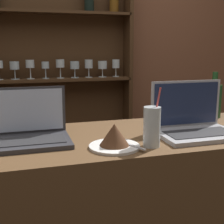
{
  "coord_description": "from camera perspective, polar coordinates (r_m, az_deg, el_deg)",
  "views": [
    {
      "loc": [
        -0.34,
        -0.96,
        1.33
      ],
      "look_at": [
        0.04,
        0.32,
        1.06
      ],
      "focal_mm": 50.0,
      "sensor_mm": 36.0,
      "label": 1
    }
  ],
  "objects": [
    {
      "name": "back_wall",
      "position": [
        2.57,
        -9.03,
        11.91
      ],
      "size": [
        7.0,
        0.06,
        2.7
      ],
      "color": "brown",
      "rests_on": "ground_plane"
    },
    {
      "name": "back_shelf",
      "position": [
        2.5,
        -9.35,
        4.84
      ],
      "size": [
        1.13,
        0.18,
        1.99
      ],
      "color": "#472D19",
      "rests_on": "ground_plane"
    },
    {
      "name": "laptop_near",
      "position": [
        1.3,
        -14.63,
        -3.34
      ],
      "size": [
        0.3,
        0.23,
        0.21
      ],
      "color": "#333338",
      "rests_on": "bar_counter"
    },
    {
      "name": "laptop_far",
      "position": [
        1.42,
        14.78,
        -2.01
      ],
      "size": [
        0.35,
        0.24,
        0.23
      ],
      "color": "#ADADB2",
      "rests_on": "bar_counter"
    },
    {
      "name": "cake_plate",
      "position": [
        1.19,
        0.46,
        -4.72
      ],
      "size": [
        0.2,
        0.2,
        0.09
      ],
      "color": "white",
      "rests_on": "bar_counter"
    },
    {
      "name": "water_glass",
      "position": [
        1.2,
        7.3,
        -2.69
      ],
      "size": [
        0.07,
        0.07,
        0.23
      ],
      "color": "silver",
      "rests_on": "bar_counter"
    },
    {
      "name": "wine_bottle_green",
      "position": [
        1.79,
        18.09,
        2.09
      ],
      "size": [
        0.08,
        0.08,
        0.25
      ],
      "color": "#1E4C23",
      "rests_on": "bar_counter"
    }
  ]
}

